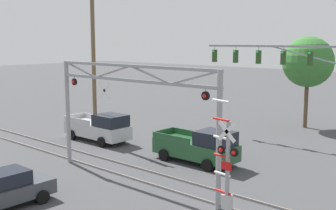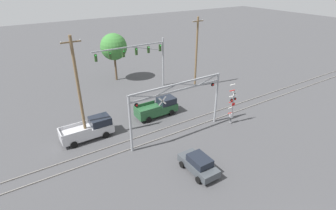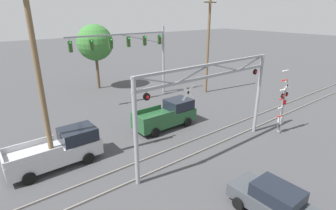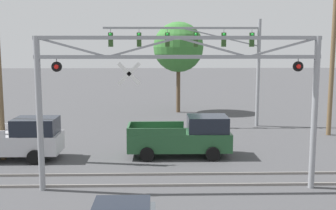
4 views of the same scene
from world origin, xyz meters
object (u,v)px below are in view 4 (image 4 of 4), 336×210
Objects in this scene: pickup_truck_lead at (185,137)px; pickup_truck_following at (12,139)px; crossing_gantry at (178,85)px; background_tree_beyond_span at (178,47)px; traffic_signal_span at (211,50)px; utility_pole_right at (333,50)px.

pickup_truck_following is (-8.46, -0.37, 0.00)m from pickup_truck_lead.
pickup_truck_following is (-7.87, 4.46, -3.07)m from crossing_gantry.
crossing_gantry is 18.72m from background_tree_beyond_span.
traffic_signal_span is (2.84, 12.56, 1.15)m from crossing_gantry.
background_tree_beyond_span is (0.94, 18.65, 1.28)m from crossing_gantry.
background_tree_beyond_span is at bearing 87.12° from crossing_gantry.
pickup_truck_following is (-10.72, -8.10, -4.22)m from traffic_signal_span.
background_tree_beyond_span is (-8.90, 9.06, 0.10)m from utility_pole_right.
crossing_gantry is 13.79m from utility_pole_right.
pickup_truck_lead and pickup_truck_following have the same top height.
pickup_truck_lead is (-2.26, -7.73, -4.22)m from traffic_signal_span.
pickup_truck_lead is at bearing -91.45° from background_tree_beyond_span.
traffic_signal_span is 14.08m from pickup_truck_following.
pickup_truck_following is at bearing -163.85° from utility_pole_right.
crossing_gantry reaches higher than pickup_truck_following.
pickup_truck_lead is (0.59, 4.83, -3.07)m from crossing_gantry.
traffic_signal_span is 9.09m from pickup_truck_lead.
crossing_gantry is 1.02× the size of traffic_signal_span.
traffic_signal_span is 1.43× the size of background_tree_beyond_span.
utility_pole_right reaches higher than pickup_truck_following.
pickup_truck_lead is at bearing 2.47° from pickup_truck_following.
pickup_truck_following is at bearing -142.94° from traffic_signal_span.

